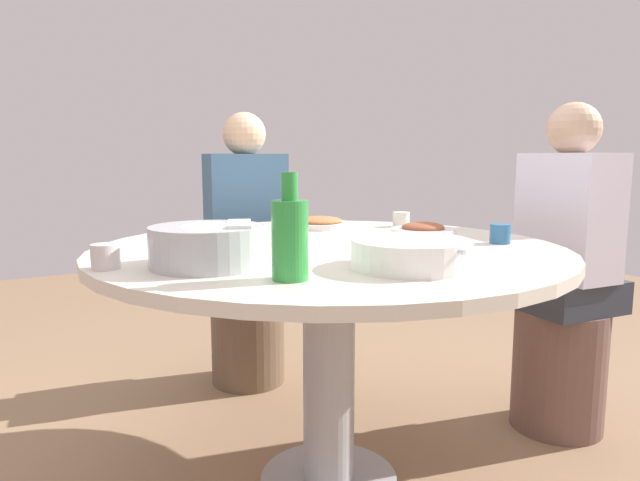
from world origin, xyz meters
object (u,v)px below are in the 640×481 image
at_px(dish_stirfry, 423,230).
at_px(stool_for_diner_left, 248,332).
at_px(tea_cup_side, 105,257).
at_px(diner_right, 568,225).
at_px(stool_for_diner_right, 559,368).
at_px(rice_bowl, 208,245).
at_px(round_dining_table, 329,293).
at_px(dish_greens, 193,234).
at_px(diner_left, 246,213).
at_px(soup_bowl, 411,255).
at_px(green_bottle, 290,237).
at_px(tea_cup_near, 500,234).
at_px(dish_tofu_braise, 320,223).
at_px(tea_cup_far, 401,219).

distance_m(dish_stirfry, stool_for_diner_left, 1.08).
xyz_separation_m(tea_cup_side, diner_right, (1.60, -0.09, -0.01)).
bearing_deg(stool_for_diner_right, rice_bowl, -179.74).
bearing_deg(round_dining_table, rice_bowl, -164.10).
distance_m(dish_stirfry, stool_for_diner_right, 0.81).
height_order(dish_greens, diner_left, diner_left).
relative_size(soup_bowl, stool_for_diner_left, 0.68).
distance_m(round_dining_table, stool_for_diner_left, 1.01).
distance_m(green_bottle, stool_for_diner_left, 1.49).
relative_size(rice_bowl, tea_cup_near, 4.47).
xyz_separation_m(dish_stirfry, tea_cup_side, (-1.03, -0.05, 0.01)).
relative_size(rice_bowl, stool_for_diner_right, 0.60).
bearing_deg(dish_greens, diner_left, 53.48).
relative_size(stool_for_diner_left, diner_left, 0.61).
relative_size(round_dining_table, dish_greens, 5.94).
distance_m(soup_bowl, stool_for_diner_left, 1.43).
height_order(soup_bowl, stool_for_diner_left, soup_bowl).
height_order(tea_cup_side, diner_left, diner_left).
xyz_separation_m(rice_bowl, stool_for_diner_right, (1.39, 0.01, -0.59)).
xyz_separation_m(tea_cup_near, stool_for_diner_left, (-0.34, 1.14, -0.56)).
height_order(diner_left, diner_right, same).
bearing_deg(tea_cup_near, green_bottle, -170.72).
bearing_deg(dish_tofu_braise, dish_greens, -171.18).
distance_m(rice_bowl, tea_cup_near, 0.90).
bearing_deg(dish_tofu_braise, green_bottle, -124.96).
distance_m(tea_cup_near, tea_cup_far, 0.49).
relative_size(tea_cup_near, tea_cup_far, 0.97).
distance_m(tea_cup_side, diner_right, 1.61).
height_order(dish_stirfry, diner_right, diner_right).
bearing_deg(green_bottle, diner_right, 10.74).
xyz_separation_m(round_dining_table, tea_cup_near, (0.48, -0.23, 0.17)).
height_order(dish_tofu_braise, stool_for_diner_right, dish_tofu_braise).
bearing_deg(dish_tofu_braise, tea_cup_side, -153.26).
bearing_deg(dish_tofu_braise, soup_bowl, -105.66).
bearing_deg(dish_greens, tea_cup_near, -34.83).
xyz_separation_m(stool_for_diner_left, stool_for_diner_right, (0.83, -1.03, 0.00)).
distance_m(rice_bowl, tea_cup_side, 0.24).
bearing_deg(tea_cup_side, dish_stirfry, 2.88).
height_order(green_bottle, stool_for_diner_left, green_bottle).
bearing_deg(diner_right, soup_bowl, -164.19).
relative_size(dish_greens, tea_cup_far, 3.64).
height_order(rice_bowl, dish_tofu_braise, rice_bowl).
bearing_deg(tea_cup_side, diner_left, 50.70).
relative_size(rice_bowl, tea_cup_far, 4.32).
height_order(soup_bowl, stool_for_diner_right, soup_bowl).
bearing_deg(rice_bowl, tea_cup_far, 22.98).
xyz_separation_m(diner_left, stool_for_diner_right, (0.83, -1.03, -0.55)).
relative_size(dish_tofu_braise, green_bottle, 1.00).
bearing_deg(diner_right, diner_left, 128.96).
distance_m(dish_stirfry, diner_right, 0.59).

